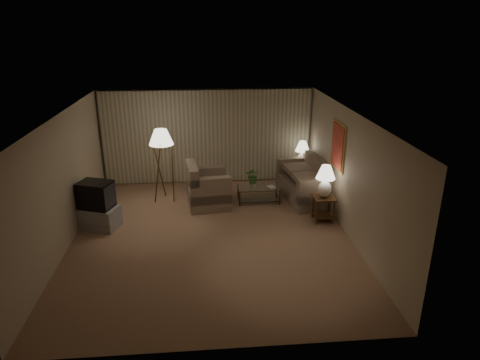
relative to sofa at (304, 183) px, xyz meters
name	(u,v)px	position (x,y,z in m)	size (l,w,h in m)	color
ground	(212,235)	(-2.50, -1.89, -0.43)	(7.00, 7.00, 0.00)	#927150
room_shell	(209,141)	(-2.48, -0.39, 1.32)	(6.04, 7.02, 2.72)	#BEAD92
sofa	(304,183)	(0.00, 0.00, 0.00)	(2.16, 1.43, 0.86)	gray
armchair	(208,189)	(-2.53, -0.24, 0.02)	(1.31, 1.27, 0.89)	gray
side_table_near	(323,205)	(0.15, -1.35, -0.03)	(0.49, 0.49, 0.60)	#3A240F
side_table_far	(301,172)	(0.15, 1.01, -0.03)	(0.48, 0.40, 0.60)	#3A240F
table_lamp_near	(325,179)	(0.15, -1.35, 0.63)	(0.45, 0.45, 0.77)	white
table_lamp_far	(302,151)	(0.15, 1.01, 0.58)	(0.41, 0.41, 0.70)	white
coffee_table	(259,192)	(-1.22, -0.10, -0.15)	(1.17, 0.64, 0.41)	silver
tv_cabinet	(99,217)	(-5.05, -1.26, -0.18)	(1.03, 0.82, 0.50)	#959597
crt_tv	(96,195)	(-5.05, -1.26, 0.37)	(0.84, 0.72, 0.61)	black
floor_lamp	(163,164)	(-3.68, 0.22, 0.57)	(0.62, 0.62, 1.91)	#3A240F
ottoman	(209,190)	(-2.51, 0.27, -0.21)	(0.67, 0.67, 0.45)	#AD5F3A
vase	(253,184)	(-1.37, -0.10, 0.06)	(0.14, 0.14, 0.14)	silver
flowers	(253,174)	(-1.37, -0.10, 0.34)	(0.38, 0.33, 0.42)	#427A36
book	(269,187)	(-0.97, -0.20, -0.01)	(0.17, 0.23, 0.02)	olive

